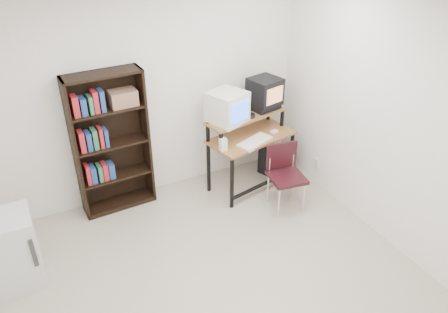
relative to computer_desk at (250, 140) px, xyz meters
name	(u,v)px	position (x,y,z in m)	size (l,w,h in m)	color
floor	(220,291)	(-1.17, -1.50, -0.68)	(4.00, 4.00, 0.01)	#BCB19C
ceiling	(218,19)	(-1.17, -1.50, 1.92)	(4.00, 4.00, 0.01)	white
back_wall	(145,96)	(-1.17, 0.50, 0.62)	(4.00, 0.01, 2.60)	white
right_wall	(398,130)	(0.83, -1.50, 0.62)	(0.01, 4.00, 2.60)	white
computer_desk	(250,140)	(0.00, 0.00, 0.00)	(1.19, 0.76, 0.98)	#976331
crt_monitor	(227,107)	(-0.30, 0.06, 0.48)	(0.52, 0.52, 0.38)	silver
vcr	(264,107)	(0.29, 0.16, 0.33)	(0.36, 0.26, 0.08)	black
crt_tv	(265,91)	(0.28, 0.16, 0.54)	(0.43, 0.42, 0.34)	black
cd_spindle	(250,116)	(0.00, 0.02, 0.32)	(0.12, 0.12, 0.05)	#26262B
keyboard	(255,142)	(-0.04, -0.18, 0.06)	(0.47, 0.21, 0.04)	silver
mousepad	(275,133)	(0.33, -0.05, 0.05)	(0.22, 0.18, 0.01)	black
mouse	(274,132)	(0.32, -0.06, 0.07)	(0.10, 0.06, 0.03)	white
desk_speaker	(223,145)	(-0.48, -0.18, 0.13)	(0.08, 0.07, 0.17)	silver
pc_tower	(275,162)	(0.43, 0.03, -0.47)	(0.20, 0.45, 0.42)	black
school_chair	(285,170)	(0.16, -0.57, -0.18)	(0.46, 0.46, 0.81)	black
bookshelf	(110,141)	(-1.67, 0.35, 0.21)	(0.87, 0.33, 1.72)	black
mini_fridge	(13,251)	(-2.89, -0.50, -0.28)	(0.47, 0.48, 0.79)	silver
wall_outlet	(316,163)	(0.81, -0.35, -0.38)	(0.02, 0.08, 0.12)	beige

